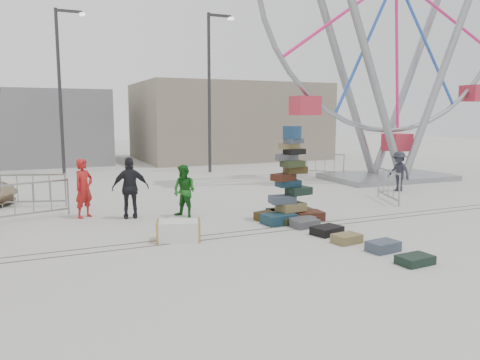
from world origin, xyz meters
name	(u,v)px	position (x,y,z in m)	size (l,w,h in m)	color
ground	(281,238)	(0.00, 0.00, 0.00)	(90.00, 90.00, 0.00)	#9E9E99
track_line_near	(270,232)	(0.00, 0.60, 0.00)	(40.00, 0.04, 0.01)	#47443F
track_line_far	(263,229)	(0.00, 1.00, 0.00)	(40.00, 0.04, 0.01)	#47443F
building_right	(229,121)	(7.00, 20.00, 2.50)	(12.00, 8.00, 5.00)	gray
building_left	(20,127)	(-6.00, 22.00, 2.20)	(10.00, 8.00, 4.40)	gray
lamp_post_right	(211,85)	(3.09, 13.00, 4.48)	(1.41, 0.25, 8.00)	#2D2D30
lamp_post_left	(62,83)	(-3.91, 15.00, 4.48)	(1.41, 0.25, 8.00)	#2D2D30
suitcase_tower	(290,195)	(1.15, 1.59, 0.75)	(1.87, 1.67, 2.67)	#163544
ferris_wheel	(395,3)	(9.56, 7.11, 7.84)	(13.73, 3.57, 15.93)	gray
steamer_trunk	(179,231)	(-2.34, 0.81, 0.24)	(1.02, 0.59, 0.48)	silver
row_case_0	(289,219)	(0.99, 1.37, 0.10)	(0.75, 0.56, 0.19)	#2B361B
row_case_1	(305,223)	(1.13, 0.73, 0.10)	(0.70, 0.47, 0.21)	#4F5056
row_case_2	(327,230)	(1.22, -0.15, 0.10)	(0.74, 0.53, 0.21)	black
row_case_3	(347,238)	(1.20, -0.98, 0.10)	(0.64, 0.46, 0.21)	olive
row_case_4	(383,246)	(1.51, -1.87, 0.11)	(0.69, 0.47, 0.23)	#3F4B5B
row_case_5	(415,260)	(1.48, -2.84, 0.09)	(0.71, 0.47, 0.18)	black
barricade_dummy_b	(34,190)	(-5.44, 6.70, 0.55)	(2.00, 0.10, 1.10)	gray
barricade_dummy_c	(33,200)	(-5.46, 4.75, 0.55)	(2.00, 0.10, 1.10)	gray
barricade_wheel_front	(388,185)	(5.79, 2.81, 0.55)	(2.00, 0.10, 1.10)	gray
barricade_wheel_back	(325,164)	(7.79, 9.59, 0.55)	(2.00, 0.10, 1.10)	gray
pedestrian_red	(84,188)	(-4.10, 4.37, 0.86)	(0.63, 0.41, 1.73)	#AB1918
pedestrian_green	(184,191)	(-1.42, 3.26, 0.77)	(0.74, 0.58, 1.53)	#165B17
pedestrian_black	(130,188)	(-2.89, 3.70, 0.89)	(1.04, 0.43, 1.77)	black
pedestrian_grey	(399,171)	(7.62, 4.30, 0.78)	(1.01, 0.58, 1.56)	#22232D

